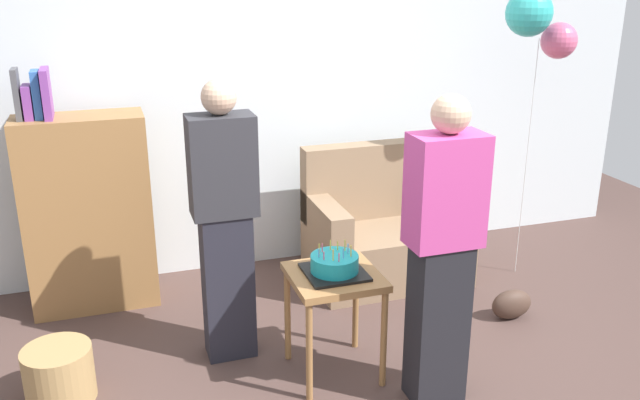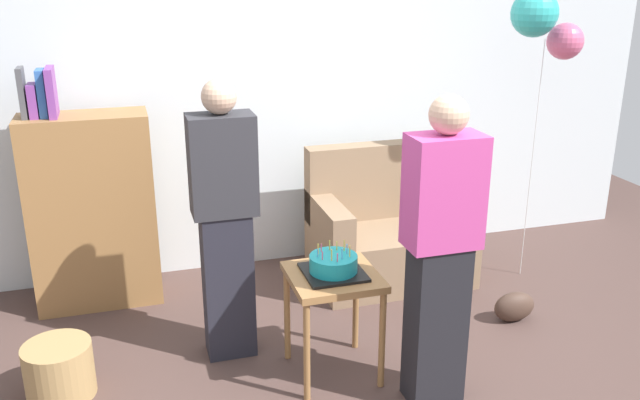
# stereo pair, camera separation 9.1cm
# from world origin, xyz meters

# --- Properties ---
(wall_back) EXTENTS (6.00, 0.10, 2.70)m
(wall_back) POSITION_xyz_m (0.00, 2.05, 1.35)
(wall_back) COLOR silver
(wall_back) RESTS_ON ground_plane
(couch) EXTENTS (1.10, 0.70, 0.96)m
(couch) POSITION_xyz_m (0.64, 1.47, 0.34)
(couch) COLOR #8C7054
(couch) RESTS_ON ground_plane
(bookshelf) EXTENTS (0.80, 0.36, 1.61)m
(bookshelf) POSITION_xyz_m (-1.39, 1.67, 0.67)
(bookshelf) COLOR olive
(bookshelf) RESTS_ON ground_plane
(side_table) EXTENTS (0.48, 0.48, 0.61)m
(side_table) POSITION_xyz_m (-0.13, 0.38, 0.52)
(side_table) COLOR olive
(side_table) RESTS_ON ground_plane
(birthday_cake) EXTENTS (0.32, 0.32, 0.17)m
(birthday_cake) POSITION_xyz_m (-0.13, 0.38, 0.66)
(birthday_cake) COLOR black
(birthday_cake) RESTS_ON side_table
(person_blowing_candles) EXTENTS (0.36, 0.22, 1.63)m
(person_blowing_candles) POSITION_xyz_m (-0.64, 0.76, 0.83)
(person_blowing_candles) COLOR #23232D
(person_blowing_candles) RESTS_ON ground_plane
(person_holding_cake) EXTENTS (0.36, 0.22, 1.63)m
(person_holding_cake) POSITION_xyz_m (0.30, 0.00, 0.83)
(person_holding_cake) COLOR black
(person_holding_cake) RESTS_ON ground_plane
(wicker_basket) EXTENTS (0.36, 0.36, 0.30)m
(wicker_basket) POSITION_xyz_m (-1.59, 0.59, 0.15)
(wicker_basket) COLOR #A88451
(wicker_basket) RESTS_ON ground_plane
(handbag) EXTENTS (0.28, 0.14, 0.20)m
(handbag) POSITION_xyz_m (1.17, 0.60, 0.10)
(handbag) COLOR #473328
(handbag) RESTS_ON ground_plane
(balloon_bunch) EXTENTS (0.55, 0.31, 2.05)m
(balloon_bunch) POSITION_xyz_m (1.57, 1.16, 1.83)
(balloon_bunch) COLOR silver
(balloon_bunch) RESTS_ON ground_plane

